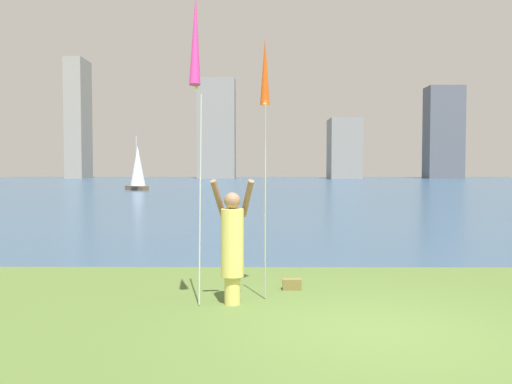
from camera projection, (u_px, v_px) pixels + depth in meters
ground at (274, 188)px, 57.71m from camera, size 120.00×138.00×0.12m
person at (232, 243)px, 8.07m from camera, size 0.70×0.51×1.90m
kite_flag_left at (196, 46)px, 7.57m from camera, size 0.16×0.91×4.60m
kite_flag_right at (265, 79)px, 8.53m from camera, size 0.16×0.86×4.15m
bag at (292, 284)px, 9.07m from camera, size 0.32×0.16×0.19m
sailboat_1 at (138, 168)px, 49.80m from camera, size 2.56×2.33×5.09m
skyline_tower_0 at (78, 119)px, 108.78m from camera, size 3.50×7.15×24.08m
skyline_tower_1 at (217, 129)px, 107.17m from camera, size 7.43×6.33×19.78m
skyline_tower_2 at (344, 149)px, 105.42m from camera, size 6.00×7.76×11.79m
skyline_tower_3 at (444, 133)px, 106.94m from camera, size 7.00×5.07×18.33m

